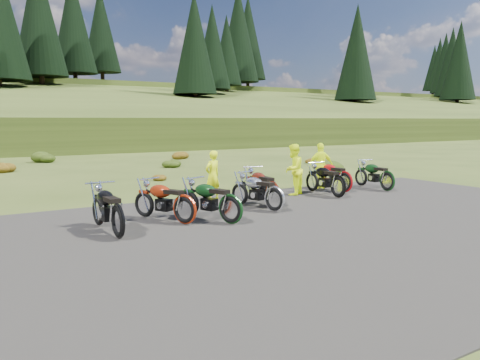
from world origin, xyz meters
TOP-DOWN VIEW (x-y plane):
  - ground at (0.00, 0.00)m, footprint 300.00×300.00m
  - gravel_pad at (0.00, -2.00)m, footprint 20.00×12.00m
  - hill_slope at (0.00, 50.00)m, footprint 300.00×45.97m
  - conifer_23 at (3.00, 62.00)m, footprint 7.48×7.48m
  - conifer_24 at (9.00, 68.00)m, footprint 7.04×7.04m
  - conifer_25 at (15.00, 74.00)m, footprint 6.60×6.60m
  - conifer_26 at (21.00, 49.00)m, footprint 6.16×6.16m
  - conifer_27 at (27.00, 55.00)m, footprint 5.72×5.72m
  - conifer_28 at (33.00, 61.00)m, footprint 5.28×5.28m
  - conifer_29 at (39.00, 67.00)m, footprint 7.92×7.92m
  - conifer_30 at (45.00, 73.00)m, footprint 7.48×7.48m
  - conifer_31 at (51.00, 48.00)m, footprint 7.04×7.04m
  - conifer_32 at (57.00, 54.00)m, footprint 6.60×6.60m
  - conifer_33 at (63.00, 60.00)m, footprint 6.16×6.16m
  - conifer_34 at (69.00, 66.00)m, footprint 5.72×5.72m
  - conifer_35 at (75.00, 72.00)m, footprint 5.28×5.28m
  - conifer_36 at (81.00, 78.00)m, footprint 7.92×7.92m
  - conifer_37 at (87.00, 53.00)m, footprint 7.48×7.48m
  - conifer_38 at (93.00, 59.00)m, footprint 7.04×7.04m
  - conifer_39 at (99.00, 65.00)m, footprint 6.60×6.60m
  - conifer_40 at (105.00, 71.00)m, footprint 6.16×6.16m
  - conifer_41 at (111.00, 77.00)m, footprint 5.72×5.72m
  - shrub_2 at (-6.20, 16.60)m, footprint 1.30×1.30m
  - shrub_3 at (-3.30, 21.90)m, footprint 1.56×1.56m
  - shrub_4 at (-0.40, 9.20)m, footprint 0.77×0.77m
  - shrub_5 at (2.50, 14.50)m, footprint 1.03×1.03m
  - shrub_6 at (5.40, 19.80)m, footprint 1.30×1.30m
  - shrub_7 at (8.30, 7.10)m, footprint 1.56×1.56m
  - shrub_8 at (11.20, 12.40)m, footprint 0.77×0.77m
  - motorcycle_0 at (-5.22, -0.44)m, footprint 0.86×2.37m
  - motorcycle_1 at (-3.24, 0.14)m, footprint 1.62×2.38m
  - motorcycle_2 at (-2.18, -0.48)m, footprint 1.54×2.41m
  - motorcycle_3 at (-0.21, 0.27)m, footprint 1.24×2.34m
  - motorcycle_4 at (0.20, 0.94)m, footprint 0.93×2.38m
  - motorcycle_5 at (3.25, 1.19)m, footprint 0.92×2.36m
  - motorcycle_6 at (4.41, 2.05)m, footprint 0.78×2.30m
  - motorcycle_7 at (6.00, 1.37)m, footprint 0.92×2.29m
  - person_middle at (-0.80, 3.12)m, footprint 0.72×0.57m
  - person_right_a at (2.28, 2.56)m, footprint 1.15×1.07m
  - person_right_b at (4.27, 3.32)m, footprint 1.16×0.71m

SIDE VIEW (x-z plane):
  - ground at x=0.00m, z-range 0.00..0.00m
  - gravel_pad at x=0.00m, z-range -0.02..0.02m
  - hill_slope at x=0.00m, z-range -4.69..4.69m
  - motorcycle_0 at x=-5.22m, z-range -0.61..0.61m
  - motorcycle_1 at x=-3.24m, z-range -0.59..0.59m
  - motorcycle_2 at x=-2.18m, z-range -0.60..0.60m
  - motorcycle_3 at x=-0.21m, z-range -0.58..0.58m
  - motorcycle_4 at x=0.20m, z-range -0.61..0.61m
  - motorcycle_5 at x=3.25m, z-range -0.61..0.61m
  - motorcycle_6 at x=4.41m, z-range -0.60..0.60m
  - motorcycle_7 at x=6.00m, z-range -0.59..0.59m
  - shrub_4 at x=-0.40m, z-range 0.00..0.45m
  - shrub_8 at x=11.20m, z-range 0.00..0.45m
  - shrub_5 at x=2.50m, z-range 0.00..0.61m
  - shrub_2 at x=-6.20m, z-range 0.00..0.77m
  - shrub_6 at x=5.40m, z-range 0.00..0.77m
  - shrub_3 at x=-3.30m, z-range 0.00..0.92m
  - shrub_7 at x=8.30m, z-range 0.00..0.92m
  - person_middle at x=-0.80m, z-range 0.00..1.72m
  - person_right_b at x=4.27m, z-range 0.00..1.85m
  - person_right_a at x=2.28m, z-range 0.00..1.89m
  - conifer_26 at x=21.00m, z-range 5.37..21.37m
  - conifer_27 at x=27.00m, z-range 6.56..21.56m
  - conifer_31 at x=51.00m, z-range 5.18..23.18m
  - conifer_28 at x=33.00m, z-range 7.76..21.76m
  - conifer_32 at x=57.00m, z-range 6.37..23.37m
  - conifer_33 at x=63.00m, z-range 7.56..23.56m
  - conifer_37 at x=87.00m, z-range 6.17..25.17m
  - conifer_34 at x=69.00m, z-range 8.76..23.76m
  - conifer_38 at x=93.00m, z-range 7.37..25.37m
  - conifer_35 at x=75.00m, z-range 9.95..23.95m
  - conifer_39 at x=99.00m, z-range 8.56..25.56m
  - conifer_23 at x=3.00m, z-range 7.97..26.97m
  - conifer_41 at x=111.00m, z-range 10.15..25.15m
  - conifer_40 at x=105.00m, z-range 9.76..25.76m
  - conifer_24 at x=9.00m, z-range 9.16..27.16m
  - conifer_25 at x=15.00m, z-range 10.16..27.16m
  - conifer_29 at x=39.00m, z-range 8.97..28.97m
  - conifer_30 at x=45.00m, z-range 10.16..29.16m
  - conifer_36 at x=81.00m, z-range 10.16..30.16m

